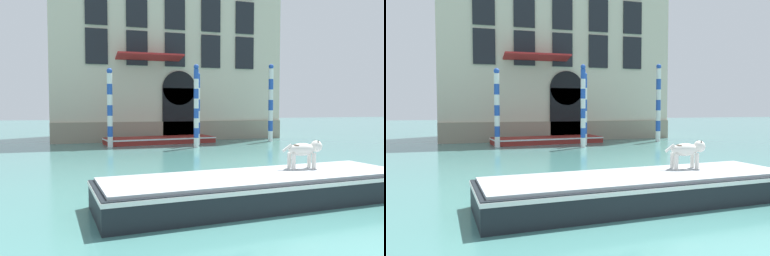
% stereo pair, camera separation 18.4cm
% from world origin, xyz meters
% --- Properties ---
extents(palazzo_left, '(14.48, 7.40, 12.64)m').
position_xyz_m(palazzo_left, '(1.44, 21.97, 6.30)').
color(palazzo_left, beige).
rests_on(palazzo_left, ground_plane).
extents(boat_foreground, '(7.07, 2.48, 0.63)m').
position_xyz_m(boat_foreground, '(-0.63, 3.87, 0.33)').
color(boat_foreground, black).
rests_on(boat_foreground, ground_plane).
extents(dog_on_deck, '(1.01, 0.34, 0.67)m').
position_xyz_m(dog_on_deck, '(0.74, 4.25, 1.06)').
color(dog_on_deck, silver).
rests_on(dog_on_deck, boat_foreground).
extents(boat_moored_near_palazzo, '(6.41, 2.58, 0.35)m').
position_xyz_m(boat_moored_near_palazzo, '(0.19, 17.61, 0.19)').
color(boat_moored_near_palazzo, maroon).
rests_on(boat_moored_near_palazzo, ground_plane).
extents(mooring_pole_0, '(0.29, 0.29, 4.62)m').
position_xyz_m(mooring_pole_0, '(6.80, 16.77, 2.34)').
color(mooring_pole_0, white).
rests_on(mooring_pole_0, ground_plane).
extents(mooring_pole_1, '(0.22, 0.22, 3.91)m').
position_xyz_m(mooring_pole_1, '(1.92, 15.89, 1.97)').
color(mooring_pole_1, white).
rests_on(mooring_pole_1, ground_plane).
extents(mooring_pole_2, '(0.26, 0.26, 4.23)m').
position_xyz_m(mooring_pole_2, '(1.46, 14.80, 2.13)').
color(mooring_pole_2, white).
rests_on(mooring_pole_2, ground_plane).
extents(mooring_pole_3, '(0.29, 0.29, 4.05)m').
position_xyz_m(mooring_pole_3, '(-2.72, 16.22, 2.05)').
color(mooring_pole_3, white).
rests_on(mooring_pole_3, ground_plane).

